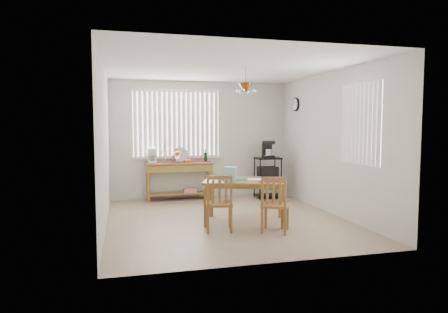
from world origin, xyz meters
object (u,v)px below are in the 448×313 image
object	(u,v)px
wire_cart	(268,174)
cart_items	(268,150)
sideboard	(180,172)
dining_table	(245,185)
chair_right	(275,205)
chair_left	(219,203)

from	to	relation	value
wire_cart	cart_items	bearing A→B (deg)	90.00
sideboard	dining_table	distance (m)	2.41
wire_cart	chair_right	distance (m)	2.84
cart_items	chair_right	size ratio (longest dim) A/B	0.43
sideboard	cart_items	xyz separation A→B (m)	(1.92, -0.30, 0.47)
wire_cart	cart_items	world-z (taller)	cart_items
wire_cart	sideboard	bearing A→B (deg)	170.91
cart_items	dining_table	size ratio (longest dim) A/B	0.24
dining_table	chair_right	xyz separation A→B (m)	(0.25, -0.73, -0.21)
wire_cart	chair_right	xyz separation A→B (m)	(-0.89, -2.70, -0.12)
sideboard	chair_right	bearing A→B (deg)	-71.09
sideboard	wire_cart	distance (m)	1.94
wire_cart	chair_left	xyz separation A→B (m)	(-1.70, -2.43, -0.12)
wire_cart	dining_table	size ratio (longest dim) A/B	0.59
dining_table	chair_left	xyz separation A→B (m)	(-0.56, -0.46, -0.20)
cart_items	dining_table	world-z (taller)	cart_items
chair_left	chair_right	world-z (taller)	chair_left
wire_cart	chair_left	world-z (taller)	wire_cart
sideboard	chair_left	bearing A→B (deg)	-85.33
sideboard	dining_table	size ratio (longest dim) A/B	0.94
wire_cart	dining_table	xyz separation A→B (m)	(-1.14, -1.97, 0.09)
cart_items	chair_left	xyz separation A→B (m)	(-1.70, -2.44, -0.65)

